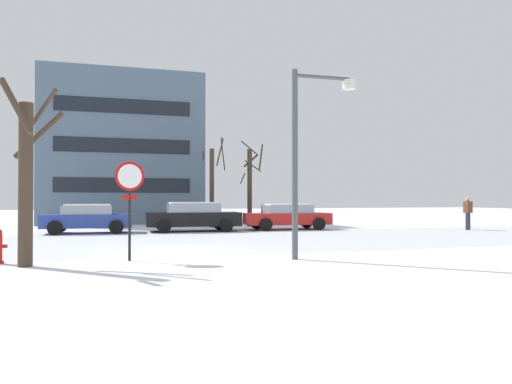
{
  "coord_description": "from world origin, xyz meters",
  "views": [
    {
      "loc": [
        -1.61,
        -14.42,
        1.62
      ],
      "look_at": [
        4.17,
        5.52,
        1.9
      ],
      "focal_mm": 33.86,
      "sensor_mm": 36.0,
      "label": 1
    }
  ],
  "objects_px": {
    "street_lamp": "(307,141)",
    "pedestrian_crossing": "(468,211)",
    "parked_car_red": "(287,216)",
    "parked_car_blue": "(88,218)",
    "stop_sign": "(130,191)",
    "parked_car_black": "(193,216)"
  },
  "relations": [
    {
      "from": "street_lamp",
      "to": "pedestrian_crossing",
      "type": "relative_size",
      "value": 3.0
    },
    {
      "from": "street_lamp",
      "to": "parked_car_red",
      "type": "bearing_deg",
      "value": 72.69
    },
    {
      "from": "parked_car_blue",
      "to": "parked_car_red",
      "type": "relative_size",
      "value": 0.92
    },
    {
      "from": "stop_sign",
      "to": "parked_car_red",
      "type": "bearing_deg",
      "value": 52.56
    },
    {
      "from": "parked_car_blue",
      "to": "parked_car_red",
      "type": "distance_m",
      "value": 9.86
    },
    {
      "from": "parked_car_blue",
      "to": "parked_car_red",
      "type": "bearing_deg",
      "value": -0.32
    },
    {
      "from": "stop_sign",
      "to": "pedestrian_crossing",
      "type": "distance_m",
      "value": 18.83
    },
    {
      "from": "pedestrian_crossing",
      "to": "stop_sign",
      "type": "bearing_deg",
      "value": -155.26
    },
    {
      "from": "stop_sign",
      "to": "pedestrian_crossing",
      "type": "relative_size",
      "value": 1.53
    },
    {
      "from": "parked_car_blue",
      "to": "pedestrian_crossing",
      "type": "height_order",
      "value": "pedestrian_crossing"
    },
    {
      "from": "parked_car_red",
      "to": "pedestrian_crossing",
      "type": "relative_size",
      "value": 2.61
    },
    {
      "from": "street_lamp",
      "to": "parked_car_red",
      "type": "height_order",
      "value": "street_lamp"
    },
    {
      "from": "street_lamp",
      "to": "parked_car_black",
      "type": "height_order",
      "value": "street_lamp"
    },
    {
      "from": "parked_car_black",
      "to": "pedestrian_crossing",
      "type": "height_order",
      "value": "pedestrian_crossing"
    },
    {
      "from": "stop_sign",
      "to": "parked_car_red",
      "type": "relative_size",
      "value": 0.59
    },
    {
      "from": "street_lamp",
      "to": "pedestrian_crossing",
      "type": "xyz_separation_m",
      "value": [
        12.49,
        8.81,
        -2.17
      ]
    },
    {
      "from": "parked_car_blue",
      "to": "pedestrian_crossing",
      "type": "relative_size",
      "value": 2.39
    },
    {
      "from": "stop_sign",
      "to": "street_lamp",
      "type": "bearing_deg",
      "value": -11.5
    },
    {
      "from": "parked_car_black",
      "to": "parked_car_red",
      "type": "bearing_deg",
      "value": 0.64
    },
    {
      "from": "parked_car_red",
      "to": "street_lamp",
      "type": "bearing_deg",
      "value": -107.31
    },
    {
      "from": "parked_car_blue",
      "to": "parked_car_black",
      "type": "bearing_deg",
      "value": -1.27
    },
    {
      "from": "parked_car_blue",
      "to": "parked_car_black",
      "type": "height_order",
      "value": "parked_car_black"
    }
  ]
}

